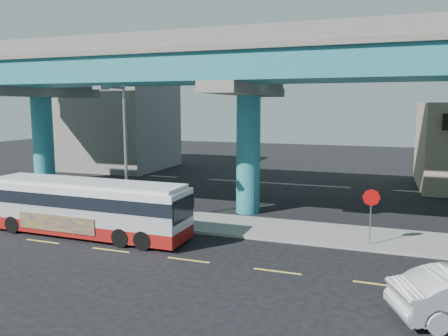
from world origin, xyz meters
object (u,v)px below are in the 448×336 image
(transit_bus, at_px, (86,206))
(street_lamp, at_px, (119,134))
(stop_sign, at_px, (371,204))
(parked_car, at_px, (57,196))

(transit_bus, relative_size, street_lamp, 1.46)
(stop_sign, bearing_deg, street_lamp, -160.88)
(transit_bus, height_order, street_lamp, street_lamp)
(transit_bus, height_order, parked_car, transit_bus)
(street_lamp, distance_m, stop_sign, 13.61)
(transit_bus, distance_m, parked_car, 7.06)
(parked_car, height_order, stop_sign, stop_sign)
(parked_car, bearing_deg, transit_bus, -141.83)
(stop_sign, bearing_deg, transit_bus, -152.84)
(parked_car, distance_m, street_lamp, 8.04)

